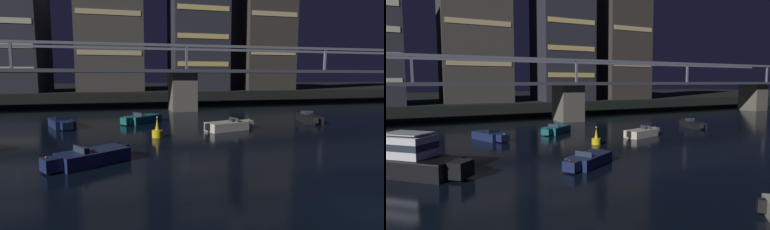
% 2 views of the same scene
% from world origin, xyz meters
% --- Properties ---
extents(far_riverbank, '(240.00, 80.00, 2.20)m').
position_xyz_m(far_riverbank, '(0.00, 83.60, 1.10)').
color(far_riverbank, black).
rests_on(far_riverbank, ground).
extents(river_bridge, '(93.02, 6.40, 9.38)m').
position_xyz_m(river_bridge, '(0.00, 35.60, 4.51)').
color(river_bridge, '#605B51').
rests_on(river_bridge, ground).
extents(tower_west_tall, '(12.38, 10.07, 36.20)m').
position_xyz_m(tower_west_tall, '(-10.45, 54.86, 20.15)').
color(tower_west_tall, '#423D38').
rests_on(tower_west_tall, far_riverbank).
extents(tower_central, '(10.87, 9.50, 26.40)m').
position_xyz_m(tower_central, '(6.72, 52.65, 15.25)').
color(tower_central, '#282833').
rests_on(tower_central, far_riverbank).
extents(tower_east_tall, '(10.62, 10.86, 38.49)m').
position_xyz_m(tower_east_tall, '(21.62, 53.98, 21.29)').
color(tower_east_tall, '#38332D').
rests_on(tower_east_tall, far_riverbank).
extents(cabin_cruiser_near_left, '(8.02, 7.81, 2.79)m').
position_xyz_m(cabin_cruiser_near_left, '(-22.81, 12.28, 1.05)').
color(cabin_cruiser_near_left, black).
rests_on(cabin_cruiser_near_left, ground).
extents(speedboat_near_center, '(2.77, 5.18, 1.16)m').
position_xyz_m(speedboat_near_center, '(11.33, 20.93, 0.41)').
color(speedboat_near_center, black).
rests_on(speedboat_near_center, ground).
extents(speedboat_near_right, '(4.83, 3.71, 1.16)m').
position_xyz_m(speedboat_near_right, '(-10.99, 8.90, 0.41)').
color(speedboat_near_right, '#19234C').
rests_on(speedboat_near_right, ground).
extents(speedboat_mid_left, '(3.09, 5.09, 1.16)m').
position_xyz_m(speedboat_mid_left, '(-14.82, 23.23, 0.41)').
color(speedboat_mid_left, '#19234C').
rests_on(speedboat_mid_left, ground).
extents(speedboat_mid_center, '(4.63, 4.09, 1.16)m').
position_xyz_m(speedboat_mid_center, '(-6.80, 24.57, 0.41)').
color(speedboat_mid_center, '#196066').
rests_on(speedboat_mid_center, ground).
extents(speedboat_far_left, '(5.17, 2.81, 1.16)m').
position_xyz_m(speedboat_far_left, '(0.75, 17.85, 0.41)').
color(speedboat_far_left, beige).
rests_on(speedboat_far_left, ground).
extents(channel_buoy, '(0.90, 0.90, 1.76)m').
position_xyz_m(channel_buoy, '(-6.21, 16.00, 0.48)').
color(channel_buoy, yellow).
rests_on(channel_buoy, ground).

